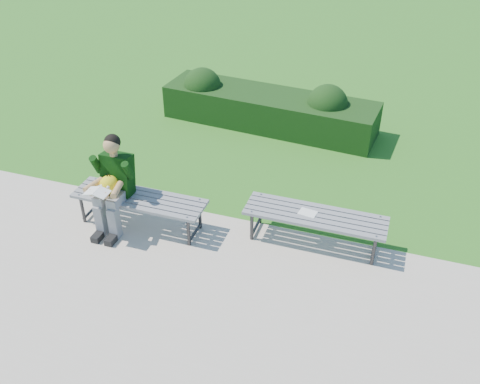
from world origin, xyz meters
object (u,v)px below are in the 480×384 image
(bench_left, at_px, (139,201))
(bench_right, at_px, (315,218))
(paper_sheet, at_px, (308,213))
(seated_boy, at_px, (113,182))
(hedge, at_px, (268,107))

(bench_left, distance_m, bench_right, 2.32)
(bench_left, bearing_deg, paper_sheet, 9.67)
(bench_right, relative_size, paper_sheet, 7.47)
(seated_boy, bearing_deg, bench_right, 10.25)
(seated_boy, relative_size, paper_sheet, 5.46)
(paper_sheet, bearing_deg, bench_right, 0.00)
(bench_left, bearing_deg, hedge, 77.65)
(bench_right, height_order, seated_boy, seated_boy)
(bench_left, height_order, paper_sheet, bench_left)
(hedge, relative_size, seated_boy, 2.99)
(hedge, distance_m, bench_right, 3.47)
(bench_left, relative_size, bench_right, 1.00)
(bench_left, distance_m, paper_sheet, 2.22)
(bench_left, relative_size, paper_sheet, 7.47)
(seated_boy, bearing_deg, paper_sheet, 10.65)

